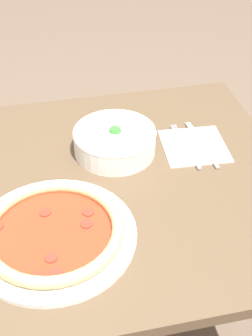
{
  "coord_description": "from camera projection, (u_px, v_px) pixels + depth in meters",
  "views": [
    {
      "loc": [
        -0.09,
        -0.85,
        1.47
      ],
      "look_at": [
        0.1,
        0.02,
        0.75
      ],
      "focal_mm": 50.0,
      "sensor_mm": 36.0,
      "label": 1
    }
  ],
  "objects": [
    {
      "name": "knife",
      "position": [
        203.0,
        146.0,
        1.24
      ],
      "size": [
        0.02,
        0.21,
        0.01
      ],
      "rotation": [
        0.0,
        0.0,
        1.62
      ],
      "color": "silver",
      "rests_on": "napkin"
    },
    {
      "name": "dining_table",
      "position": [
        90.0,
        220.0,
        1.2
      ],
      "size": [
        1.02,
        0.82,
        0.73
      ],
      "color": "brown",
      "rests_on": "ground_plane"
    },
    {
      "name": "bowl",
      "position": [
        115.0,
        140.0,
        1.2
      ],
      "size": [
        0.21,
        0.21,
        0.08
      ],
      "color": "white",
      "rests_on": "dining_table"
    },
    {
      "name": "fork",
      "position": [
        186.0,
        146.0,
        1.23
      ],
      "size": [
        0.02,
        0.2,
        0.0
      ],
      "rotation": [
        0.0,
        0.0,
        1.62
      ],
      "color": "silver",
      "rests_on": "napkin"
    },
    {
      "name": "pizza",
      "position": [
        53.0,
        232.0,
        0.98
      ],
      "size": [
        0.35,
        0.35,
        0.04
      ],
      "color": "white",
      "rests_on": "dining_table"
    },
    {
      "name": "napkin",
      "position": [
        194.0,
        146.0,
        1.24
      ],
      "size": [
        0.18,
        0.18,
        0.0
      ],
      "color": "white",
      "rests_on": "dining_table"
    }
  ]
}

